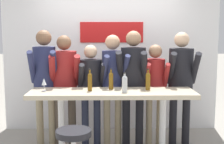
{
  "coord_description": "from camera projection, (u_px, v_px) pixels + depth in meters",
  "views": [
    {
      "loc": [
        -0.06,
        -4.19,
        1.8
      ],
      "look_at": [
        0.0,
        0.09,
        1.23
      ],
      "focal_mm": 50.0,
      "sensor_mm": 36.0,
      "label": 1
    }
  ],
  "objects": [
    {
      "name": "wine_bottle_2",
      "position": [
        90.0,
        81.0,
        4.25
      ],
      "size": [
        0.06,
        0.06,
        0.31
      ],
      "color": "brown",
      "rests_on": "tasting_table"
    },
    {
      "name": "person_far_left",
      "position": [
        45.0,
        74.0,
        4.78
      ],
      "size": [
        0.44,
        0.57,
        1.81
      ],
      "rotation": [
        0.0,
        0.0,
        0.08
      ],
      "color": "gray",
      "rests_on": "ground_plane"
    },
    {
      "name": "wine_bottle_1",
      "position": [
        125.0,
        83.0,
        4.14
      ],
      "size": [
        0.07,
        0.07,
        0.27
      ],
      "color": "#B7BCC1",
      "rests_on": "tasting_table"
    },
    {
      "name": "person_left",
      "position": [
        65.0,
        78.0,
        4.81
      ],
      "size": [
        0.51,
        0.6,
        1.73
      ],
      "rotation": [
        0.0,
        0.0,
        0.15
      ],
      "color": "#473D33",
      "rests_on": "ground_plane"
    },
    {
      "name": "person_right",
      "position": [
        155.0,
        83.0,
        4.84
      ],
      "size": [
        0.36,
        0.48,
        1.59
      ],
      "rotation": [
        0.0,
        0.0,
        0.0
      ],
      "color": "gray",
      "rests_on": "ground_plane"
    },
    {
      "name": "person_center_right",
      "position": [
        133.0,
        76.0,
        4.77
      ],
      "size": [
        0.52,
        0.62,
        1.8
      ],
      "rotation": [
        0.0,
        0.0,
        -0.17
      ],
      "color": "black",
      "rests_on": "ground_plane"
    },
    {
      "name": "person_center_left",
      "position": [
        91.0,
        84.0,
        4.82
      ],
      "size": [
        0.46,
        0.56,
        1.59
      ],
      "rotation": [
        0.0,
        0.0,
        0.17
      ],
      "color": "#23283D",
      "rests_on": "ground_plane"
    },
    {
      "name": "wine_bottle_0",
      "position": [
        148.0,
        80.0,
        4.31
      ],
      "size": [
        0.07,
        0.07,
        0.3
      ],
      "color": "brown",
      "rests_on": "tasting_table"
    },
    {
      "name": "wine_bottle_3",
      "position": [
        111.0,
        80.0,
        4.37
      ],
      "size": [
        0.06,
        0.06,
        0.3
      ],
      "color": "brown",
      "rests_on": "tasting_table"
    },
    {
      "name": "person_center",
      "position": [
        113.0,
        77.0,
        4.81
      ],
      "size": [
        0.46,
        0.58,
        1.74
      ],
      "rotation": [
        0.0,
        0.0,
        0.2
      ],
      "color": "gray",
      "rests_on": "ground_plane"
    },
    {
      "name": "person_far_right",
      "position": [
        181.0,
        76.0,
        4.83
      ],
      "size": [
        0.45,
        0.56,
        1.78
      ],
      "rotation": [
        0.0,
        0.0,
        -0.01
      ],
      "color": "black",
      "rests_on": "ground_plane"
    },
    {
      "name": "tasting_table",
      "position": [
        112.0,
        102.0,
        4.28
      ],
      "size": [
        2.26,
        0.61,
        0.98
      ],
      "color": "beige",
      "rests_on": "ground_plane"
    },
    {
      "name": "wine_glass_0",
      "position": [
        44.0,
        82.0,
        4.23
      ],
      "size": [
        0.07,
        0.07,
        0.18
      ],
      "color": "silver",
      "rests_on": "tasting_table"
    },
    {
      "name": "back_wall",
      "position": [
        111.0,
        58.0,
        5.65
      ],
      "size": [
        3.86,
        0.12,
        2.61
      ],
      "color": "white",
      "rests_on": "ground_plane"
    }
  ]
}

